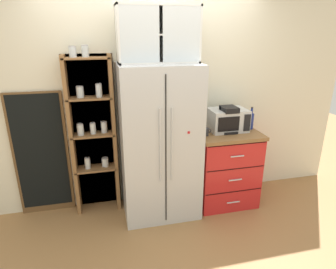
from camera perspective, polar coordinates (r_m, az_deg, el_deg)
ground_plane at (r=3.65m, az=-1.47°, el=-14.67°), size 10.74×10.74×0.00m
wall_back_cream at (r=3.50m, az=-3.03°, el=6.68°), size 5.03×0.10×2.55m
refrigerator at (r=3.27m, az=-1.71°, el=-1.58°), size 0.86×0.67×1.75m
pantry_shelf_column at (r=3.44m, az=-14.58°, el=0.52°), size 0.55×0.25×1.93m
counter_cabinet at (r=3.69m, az=11.05°, el=-6.25°), size 0.75×0.63×0.93m
microwave at (r=3.53m, az=11.68°, el=2.84°), size 0.44×0.33×0.26m
coffee_maker at (r=3.48m, az=11.67°, el=3.03°), size 0.17×0.20×0.31m
mug_charcoal at (r=3.33m, az=7.43°, el=0.57°), size 0.11×0.07×0.09m
bottle_cobalt at (r=3.66m, az=16.03°, el=2.87°), size 0.07×0.07×0.27m
upper_cabinet at (r=3.09m, az=-2.11°, el=19.04°), size 0.82×0.32×0.55m
chalkboard_menu at (r=3.61m, az=-23.69°, el=-3.65°), size 0.60×0.04×1.46m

